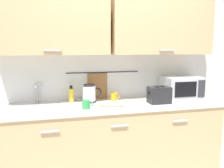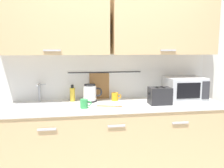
{
  "view_description": "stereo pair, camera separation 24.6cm",
  "coord_description": "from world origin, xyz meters",
  "px_view_note": "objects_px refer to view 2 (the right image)",
  "views": [
    {
      "loc": [
        -0.63,
        -2.21,
        1.51
      ],
      "look_at": [
        0.01,
        0.33,
        1.12
      ],
      "focal_mm": 37.44,
      "sensor_mm": 36.0,
      "label": 1
    },
    {
      "loc": [
        -0.39,
        -2.26,
        1.51
      ],
      "look_at": [
        0.01,
        0.33,
        1.12
      ],
      "focal_mm": 37.44,
      "sensor_mm": 36.0,
      "label": 2
    }
  ],
  "objects_px": {
    "microwave": "(185,88)",
    "electric_kettle": "(90,93)",
    "dish_soap_bottle": "(72,94)",
    "mug_by_kettle": "(115,97)",
    "toaster": "(160,96)",
    "wooden_spoon": "(113,106)",
    "mug_near_sink": "(84,104)"
  },
  "relations": [
    {
      "from": "mug_near_sink",
      "to": "mug_by_kettle",
      "type": "bearing_deg",
      "value": 39.89
    },
    {
      "from": "microwave",
      "to": "wooden_spoon",
      "type": "xyz_separation_m",
      "value": [
        -0.94,
        -0.26,
        -0.13
      ]
    },
    {
      "from": "mug_near_sink",
      "to": "wooden_spoon",
      "type": "xyz_separation_m",
      "value": [
        0.31,
        0.01,
        -0.04
      ]
    },
    {
      "from": "microwave",
      "to": "electric_kettle",
      "type": "height_order",
      "value": "microwave"
    },
    {
      "from": "dish_soap_bottle",
      "to": "toaster",
      "type": "height_order",
      "value": "dish_soap_bottle"
    },
    {
      "from": "toaster",
      "to": "wooden_spoon",
      "type": "bearing_deg",
      "value": -175.75
    },
    {
      "from": "electric_kettle",
      "to": "dish_soap_bottle",
      "type": "distance_m",
      "value": 0.21
    },
    {
      "from": "mug_by_kettle",
      "to": "wooden_spoon",
      "type": "relative_size",
      "value": 0.44
    },
    {
      "from": "microwave",
      "to": "mug_by_kettle",
      "type": "distance_m",
      "value": 0.87
    },
    {
      "from": "dish_soap_bottle",
      "to": "mug_by_kettle",
      "type": "distance_m",
      "value": 0.51
    },
    {
      "from": "electric_kettle",
      "to": "wooden_spoon",
      "type": "height_order",
      "value": "electric_kettle"
    },
    {
      "from": "mug_near_sink",
      "to": "microwave",
      "type": "bearing_deg",
      "value": 12.22
    },
    {
      "from": "electric_kettle",
      "to": "microwave",
      "type": "bearing_deg",
      "value": -1.44
    },
    {
      "from": "dish_soap_bottle",
      "to": "electric_kettle",
      "type": "bearing_deg",
      "value": -14.53
    },
    {
      "from": "wooden_spoon",
      "to": "electric_kettle",
      "type": "bearing_deg",
      "value": 128.24
    },
    {
      "from": "toaster",
      "to": "microwave",
      "type": "bearing_deg",
      "value": 28.28
    },
    {
      "from": "electric_kettle",
      "to": "mug_by_kettle",
      "type": "bearing_deg",
      "value": 3.56
    },
    {
      "from": "microwave",
      "to": "wooden_spoon",
      "type": "relative_size",
      "value": 1.68
    },
    {
      "from": "microwave",
      "to": "dish_soap_bottle",
      "type": "bearing_deg",
      "value": 176.54
    },
    {
      "from": "dish_soap_bottle",
      "to": "mug_by_kettle",
      "type": "xyz_separation_m",
      "value": [
        0.51,
        -0.04,
        -0.04
      ]
    },
    {
      "from": "toaster",
      "to": "wooden_spoon",
      "type": "distance_m",
      "value": 0.55
    },
    {
      "from": "microwave",
      "to": "mug_near_sink",
      "type": "xyz_separation_m",
      "value": [
        -1.24,
        -0.27,
        -0.09
      ]
    },
    {
      "from": "microwave",
      "to": "wooden_spoon",
      "type": "bearing_deg",
      "value": -164.77
    },
    {
      "from": "dish_soap_bottle",
      "to": "toaster",
      "type": "xyz_separation_m",
      "value": [
        0.97,
        -0.3,
        0.01
      ]
    },
    {
      "from": "dish_soap_bottle",
      "to": "mug_near_sink",
      "type": "bearing_deg",
      "value": -70.25
    },
    {
      "from": "microwave",
      "to": "toaster",
      "type": "bearing_deg",
      "value": -151.72
    },
    {
      "from": "electric_kettle",
      "to": "toaster",
      "type": "xyz_separation_m",
      "value": [
        0.76,
        -0.24,
        -0.01
      ]
    },
    {
      "from": "microwave",
      "to": "electric_kettle",
      "type": "bearing_deg",
      "value": 178.56
    },
    {
      "from": "microwave",
      "to": "mug_near_sink",
      "type": "height_order",
      "value": "microwave"
    },
    {
      "from": "dish_soap_bottle",
      "to": "mug_near_sink",
      "type": "xyz_separation_m",
      "value": [
        0.13,
        -0.35,
        -0.04
      ]
    },
    {
      "from": "microwave",
      "to": "mug_by_kettle",
      "type": "xyz_separation_m",
      "value": [
        -0.86,
        0.05,
        -0.09
      ]
    },
    {
      "from": "microwave",
      "to": "electric_kettle",
      "type": "distance_m",
      "value": 1.16
    }
  ]
}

